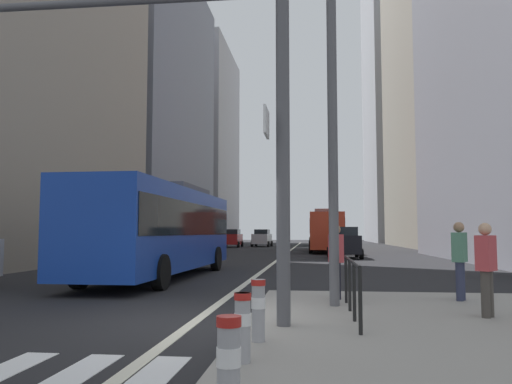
{
  "coord_description": "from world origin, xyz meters",
  "views": [
    {
      "loc": [
        2.16,
        -8.95,
        1.61
      ],
      "look_at": [
        -1.41,
        22.07,
        4.09
      ],
      "focal_mm": 35.7,
      "sensor_mm": 36.0,
      "label": 1
    }
  ],
  "objects": [
    {
      "name": "bollard_right",
      "position": [
        1.39,
        -2.04,
        0.61
      ],
      "size": [
        0.2,
        0.2,
        0.82
      ],
      "color": "#99999E",
      "rests_on": "median_island"
    },
    {
      "name": "car_receding_near",
      "position": [
        4.37,
        43.36,
        0.99
      ],
      "size": [
        2.05,
        4.13,
        1.94
      ],
      "color": "#232838",
      "rests_on": "ground"
    },
    {
      "name": "city_bus_red_distant",
      "position": [
        2.88,
        53.37,
        1.84
      ],
      "size": [
        2.73,
        10.81,
        3.4
      ],
      "color": "#198456",
      "rests_on": "ground"
    },
    {
      "name": "car_receding_far",
      "position": [
        4.0,
        23.48,
        0.99
      ],
      "size": [
        2.08,
        4.43,
        1.94
      ],
      "color": "black",
      "rests_on": "ground"
    },
    {
      "name": "office_tower_right_mid",
      "position": [
        17.0,
        49.5,
        18.77
      ],
      "size": [
        10.69,
        24.76,
        37.54
      ],
      "primitive_type": "cube",
      "color": "gray",
      "rests_on": "ground"
    },
    {
      "name": "street_lamp_post",
      "position": [
        2.54,
        1.43,
        5.28
      ],
      "size": [
        5.5,
        0.32,
        8.0
      ],
      "color": "#56565B",
      "rests_on": "median_island"
    },
    {
      "name": "pedestrian_walking",
      "position": [
        5.11,
        0.34,
        1.05
      ],
      "size": [
        0.42,
        0.45,
        1.63
      ],
      "color": "#423D38",
      "rests_on": "median_island"
    },
    {
      "name": "car_oncoming_mid",
      "position": [
        -3.79,
        48.85,
        0.99
      ],
      "size": [
        2.19,
        4.24,
        1.94
      ],
      "color": "silver",
      "rests_on": "ground"
    },
    {
      "name": "traffic_signal_gantry",
      "position": [
        -0.38,
        -0.87,
        4.11
      ],
      "size": [
        6.14,
        0.65,
        6.0
      ],
      "color": "#515156",
      "rests_on": "median_island"
    },
    {
      "name": "lane_centre_line",
      "position": [
        0.0,
        30.0,
        0.01
      ],
      "size": [
        0.2,
        80.0,
        0.01
      ],
      "primitive_type": "cube",
      "color": "beige",
      "rests_on": "ground"
    },
    {
      "name": "car_oncoming_far",
      "position": [
        -6.76,
        45.88,
        0.99
      ],
      "size": [
        2.04,
        4.17,
        1.94
      ],
      "color": "maroon",
      "rests_on": "ground"
    },
    {
      "name": "office_tower_left_far",
      "position": [
        -16.0,
        64.73,
        14.41
      ],
      "size": [
        11.67,
        18.56,
        28.81
      ],
      "primitive_type": "cube",
      "color": "#9E9EA3",
      "rests_on": "ground"
    },
    {
      "name": "pedestrian_railing",
      "position": [
        2.8,
        0.22,
        0.85
      ],
      "size": [
        0.06,
        3.37,
        0.98
      ],
      "color": "black",
      "rests_on": "median_island"
    },
    {
      "name": "pedestrian_waiting",
      "position": [
        5.27,
        2.52,
        1.08
      ],
      "size": [
        0.4,
        0.45,
        1.68
      ],
      "color": "#2D334C",
      "rests_on": "median_island"
    },
    {
      "name": "ground_plane",
      "position": [
        0.0,
        20.0,
        0.0
      ],
      "size": [
        160.0,
        160.0,
        0.0
      ],
      "primitive_type": "plane",
      "color": "black"
    },
    {
      "name": "office_tower_left_mid",
      "position": [
        -16.0,
        40.59,
        14.32
      ],
      "size": [
        11.56,
        24.02,
        28.65
      ],
      "primitive_type": "cube",
      "color": "slate",
      "rests_on": "ground"
    },
    {
      "name": "city_bus_blue_oncoming",
      "position": [
        -3.26,
        8.72,
        1.84
      ],
      "size": [
        2.84,
        11.61,
        3.4
      ],
      "color": "#14389E",
      "rests_on": "ground"
    },
    {
      "name": "bollard_left",
      "position": [
        1.34,
        -3.17,
        0.58
      ],
      "size": [
        0.2,
        0.2,
        0.78
      ],
      "color": "#99999E",
      "rests_on": "median_island"
    },
    {
      "name": "bollard_front",
      "position": [
        1.49,
        -5.0,
        0.6
      ],
      "size": [
        0.2,
        0.2,
        0.81
      ],
      "color": "#99999E",
      "rests_on": "median_island"
    },
    {
      "name": "pedestrian_far",
      "position": [
        2.62,
        2.47,
        1.05
      ],
      "size": [
        0.34,
        0.43,
        1.64
      ],
      "color": "black",
      "rests_on": "median_island"
    },
    {
      "name": "city_bus_red_receding",
      "position": [
        3.05,
        33.66,
        1.84
      ],
      "size": [
        2.75,
        11.79,
        3.4
      ],
      "color": "red",
      "rests_on": "ground"
    },
    {
      "name": "office_tower_right_far",
      "position": [
        17.0,
        78.18,
        23.67
      ],
      "size": [
        11.09,
        21.12,
        47.34
      ],
      "primitive_type": "cube",
      "color": "#9E9EA3",
      "rests_on": "ground"
    }
  ]
}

